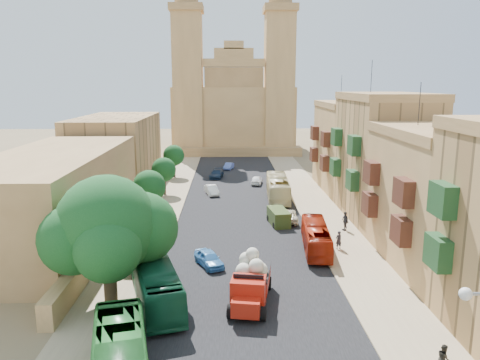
{
  "coord_description": "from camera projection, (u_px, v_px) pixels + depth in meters",
  "views": [
    {
      "loc": [
        -1.44,
        -26.11,
        14.82
      ],
      "look_at": [
        0.0,
        26.0,
        4.0
      ],
      "focal_mm": 35.0,
      "sensor_mm": 36.0,
      "label": 1
    }
  ],
  "objects": [
    {
      "name": "kerb_west",
      "position": [
        183.0,
        205.0,
        57.77
      ],
      "size": [
        0.25,
        140.0,
        0.12
      ],
      "primitive_type": "cube",
      "color": "#9C8666",
      "rests_on": "ground"
    },
    {
      "name": "car_blue_b",
      "position": [
        229.0,
        166.0,
        81.85
      ],
      "size": [
        2.0,
        3.62,
        1.13
      ],
      "primitive_type": "imported",
      "rotation": [
        0.0,
        0.0,
        -0.25
      ],
      "color": "#5870CB",
      "rests_on": "ground"
    },
    {
      "name": "car_cream",
      "position": [
        287.0,
        215.0,
        50.99
      ],
      "size": [
        2.42,
        4.86,
        1.32
      ],
      "primitive_type": "imported",
      "rotation": [
        0.0,
        0.0,
        3.09
      ],
      "color": "beige",
      "rests_on": "ground"
    },
    {
      "name": "townhouse_c",
      "position": [
        383.0,
        156.0,
        52.1
      ],
      "size": [
        9.0,
        14.0,
        17.4
      ],
      "color": "tan",
      "rests_on": "ground"
    },
    {
      "name": "street_tree_c",
      "position": [
        164.0,
        170.0,
        62.88
      ],
      "size": [
        3.29,
        3.29,
        5.06
      ],
      "color": "#382B1C",
      "rests_on": "ground"
    },
    {
      "name": "pedestrian_c",
      "position": [
        345.0,
        221.0,
        47.77
      ],
      "size": [
        0.76,
        1.24,
        1.97
      ],
      "primitive_type": "imported",
      "rotation": [
        0.0,
        0.0,
        4.97
      ],
      "color": "#2D2D33",
      "rests_on": "ground"
    },
    {
      "name": "church",
      "position": [
        233.0,
        108.0,
        103.62
      ],
      "size": [
        28.0,
        22.5,
        36.3
      ],
      "color": "#A77E4B",
      "rests_on": "ground"
    },
    {
      "name": "street_tree_d",
      "position": [
        174.0,
        156.0,
        74.61
      ],
      "size": [
        3.39,
        3.39,
        5.21
      ],
      "color": "#382B1C",
      "rests_on": "ground"
    },
    {
      "name": "ficus_tree",
      "position": [
        108.0,
        229.0,
        31.2
      ],
      "size": [
        8.93,
        8.22,
        8.93
      ],
      "color": "#382B1C",
      "rests_on": "ground"
    },
    {
      "name": "townhouse_d",
      "position": [
        350.0,
        146.0,
        65.96
      ],
      "size": [
        9.0,
        14.0,
        15.9
      ],
      "color": "#A77E4B",
      "rests_on": "ground"
    },
    {
      "name": "car_white_b",
      "position": [
        257.0,
        180.0,
        69.79
      ],
      "size": [
        2.1,
        3.92,
        1.27
      ],
      "primitive_type": "imported",
      "rotation": [
        0.0,
        0.0,
        2.97
      ],
      "color": "white",
      "rests_on": "ground"
    },
    {
      "name": "townhouse_b",
      "position": [
        437.0,
        196.0,
        38.65
      ],
      "size": [
        9.0,
        14.0,
        14.9
      ],
      "color": "#A77E4B",
      "rests_on": "ground"
    },
    {
      "name": "sidewalk_west",
      "position": [
        162.0,
        205.0,
        57.71
      ],
      "size": [
        5.0,
        140.0,
        0.01
      ],
      "primitive_type": "cube",
      "color": "#9C8666",
      "rests_on": "ground"
    },
    {
      "name": "kerb_east",
      "position": [
        295.0,
        204.0,
        58.14
      ],
      "size": [
        0.25,
        140.0,
        0.12
      ],
      "primitive_type": "cube",
      "color": "#9C8666",
      "rests_on": "ground"
    },
    {
      "name": "pedestrian_a",
      "position": [
        339.0,
        240.0,
        42.42
      ],
      "size": [
        0.73,
        0.62,
        1.7
      ],
      "primitive_type": "imported",
      "rotation": [
        0.0,
        0.0,
        3.54
      ],
      "color": "#262329",
      "rests_on": "ground"
    },
    {
      "name": "pedestrian_b",
      "position": [
        444.0,
        358.0,
        24.36
      ],
      "size": [
        0.68,
        0.82,
        1.53
      ],
      "primitive_type": "imported",
      "rotation": [
        0.0,
        0.0,
        1.43
      ],
      "color": "black",
      "rests_on": "ground"
    },
    {
      "name": "west_building_mid",
      "position": [
        117.0,
        150.0,
        70.17
      ],
      "size": [
        10.0,
        22.0,
        10.0
      ],
      "primitive_type": "cube",
      "color": "tan",
      "rests_on": "ground"
    },
    {
      "name": "sidewalk_east",
      "position": [
        315.0,
        204.0,
        58.22
      ],
      "size": [
        5.0,
        140.0,
        0.01
      ],
      "primitive_type": "cube",
      "color": "#9C8666",
      "rests_on": "ground"
    },
    {
      "name": "bus_green_north",
      "position": [
        155.0,
        280.0,
        32.27
      ],
      "size": [
        5.4,
        10.89,
        2.96
      ],
      "primitive_type": "imported",
      "rotation": [
        0.0,
        0.0,
        0.29
      ],
      "color": "#145333",
      "rests_on": "ground"
    },
    {
      "name": "west_wall",
      "position": [
        119.0,
        222.0,
        47.66
      ],
      "size": [
        1.0,
        40.0,
        1.8
      ],
      "primitive_type": "cube",
      "color": "#A77E4B",
      "rests_on": "ground"
    },
    {
      "name": "street_tree_b",
      "position": [
        149.0,
        187.0,
        51.07
      ],
      "size": [
        3.62,
        3.62,
        5.56
      ],
      "color": "#382B1C",
      "rests_on": "ground"
    },
    {
      "name": "west_building_low",
      "position": [
        55.0,
        196.0,
        44.88
      ],
      "size": [
        10.0,
        28.0,
        8.4
      ],
      "primitive_type": "cube",
      "color": "olive",
      "rests_on": "ground"
    },
    {
      "name": "street_tree_a",
      "position": [
        126.0,
        226.0,
        39.47
      ],
      "size": [
        2.91,
        2.91,
        4.47
      ],
      "color": "#382B1C",
      "rests_on": "ground"
    },
    {
      "name": "red_truck",
      "position": [
        251.0,
        281.0,
        31.84
      ],
      "size": [
        3.34,
        6.51,
        3.64
      ],
      "color": "#AE1C0D",
      "rests_on": "ground"
    },
    {
      "name": "ground",
      "position": [
        252.0,
        330.0,
        28.6
      ],
      "size": [
        260.0,
        260.0,
        0.0
      ],
      "primitive_type": "plane",
      "color": "brown"
    },
    {
      "name": "bus_red_east",
      "position": [
        316.0,
        237.0,
        42.03
      ],
      "size": [
        2.88,
        8.97,
        2.46
      ],
      "primitive_type": "imported",
      "rotation": [
        0.0,
        0.0,
        3.05
      ],
      "color": "#A3220C",
      "rests_on": "ground"
    },
    {
      "name": "car_blue_a",
      "position": [
        209.0,
        258.0,
        38.53
      ],
      "size": [
        2.95,
        4.05,
        1.28
      ],
      "primitive_type": "imported",
      "rotation": [
        0.0,
        0.0,
        0.43
      ],
      "color": "#4088CB",
      "rests_on": "ground"
    },
    {
      "name": "car_dkblue",
      "position": [
        217.0,
        174.0,
        74.46
      ],
      "size": [
        2.44,
        4.67,
        1.29
      ],
      "primitive_type": "imported",
      "rotation": [
        0.0,
        0.0,
        -0.15
      ],
      "color": "#172943",
      "rests_on": "ground"
    },
    {
      "name": "road_surface",
      "position": [
        239.0,
        205.0,
        57.97
      ],
      "size": [
        14.0,
        140.0,
        0.01
      ],
      "primitive_type": "cube",
      "color": "black",
      "rests_on": "ground"
    },
    {
      "name": "olive_pickup",
      "position": [
        278.0,
        217.0,
        49.89
      ],
      "size": [
        2.26,
        4.15,
        1.63
      ],
      "color": "#32451A",
      "rests_on": "ground"
    },
    {
      "name": "car_white_a",
      "position": [
        212.0,
        190.0,
        63.27
      ],
      "size": [
        2.27,
        4.1,
        1.28
      ],
      "primitive_type": "imported",
      "rotation": [
        0.0,
        0.0,
        0.25
      ],
      "color": "white",
      "rests_on": "ground"
    },
    {
      "name": "bus_cream_east",
      "position": [
        278.0,
        188.0,
        60.43
      ],
      "size": [
        3.12,
        11.1,
        3.06
      ],
      "primitive_type": "imported",
      "rotation": [
        0.0,
        0.0,
        3.09
      ],
      "color": "beige",
      "rests_on": "ground"
    }
  ]
}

